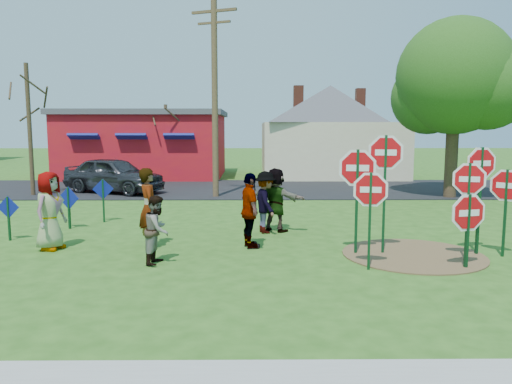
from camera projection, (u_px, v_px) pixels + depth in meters
ground at (219, 246)px, 12.34m from camera, size 120.00×120.00×0.00m
road at (235, 189)px, 23.75m from camera, size 120.00×7.50×0.04m
dirt_patch at (413, 255)px, 11.39m from camera, size 3.20×3.20×0.03m
red_building at (147, 143)px, 29.89m from camera, size 9.40×7.69×3.90m
cream_house at (330, 127)px, 29.87m from camera, size 9.40×9.40×6.50m
stop_sign_a at (370, 199)px, 10.07m from camera, size 0.95×0.18×2.14m
stop_sign_b at (385, 164)px, 11.30m from camera, size 1.05×0.24×2.88m
stop_sign_c at (469, 189)px, 10.70m from camera, size 0.93×0.25×2.28m
stop_sign_d at (481, 173)px, 11.21m from camera, size 0.98×0.21×2.60m
stop_sign_e at (468, 217)px, 10.20m from camera, size 1.04×0.26×1.70m
stop_sign_f at (507, 192)px, 11.12m from camera, size 0.75×0.66×2.11m
stop_sign_g at (357, 178)px, 11.31m from camera, size 1.14×0.20×2.57m
blue_diamond_b at (8, 213)px, 12.82m from camera, size 0.58×0.06×1.16m
blue_diamond_c at (69, 203)px, 14.32m from camera, size 0.65×0.20×1.23m
blue_diamond_d at (103, 195)px, 15.32m from camera, size 0.63×0.11×1.35m
person_a at (50, 211)px, 11.85m from camera, size 0.82×1.04×1.88m
person_b at (149, 208)px, 12.03m from camera, size 0.67×0.82×1.94m
person_c at (157, 230)px, 10.65m from camera, size 0.66×0.79×1.47m
person_d at (265, 202)px, 13.76m from camera, size 0.90×1.23×1.71m
person_e at (250, 211)px, 12.01m from camera, size 0.71×1.15×1.83m
person_f at (276, 200)px, 13.96m from camera, size 1.67×1.38×1.79m
suv at (114, 175)px, 22.12m from camera, size 4.98×3.63×1.57m
utility_pole at (215, 94)px, 20.41m from camera, size 1.88×0.83×8.09m
leafy_tree at (458, 83)px, 20.22m from camera, size 5.15×4.70×7.32m
bare_tree_west at (29, 111)px, 20.95m from camera, size 1.80×1.80×5.58m
bare_tree_east at (166, 132)px, 26.49m from camera, size 1.80×1.80×4.12m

